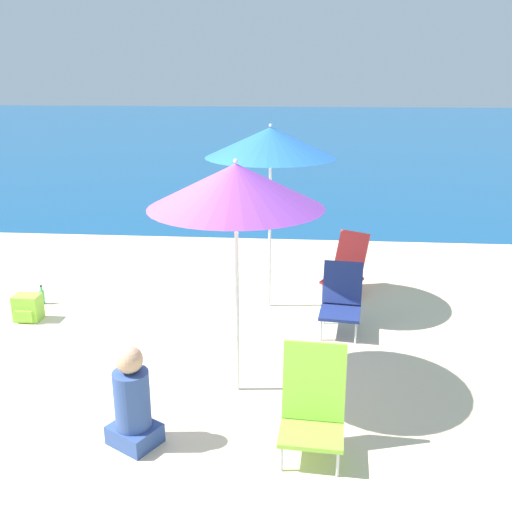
% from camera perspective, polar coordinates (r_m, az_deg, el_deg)
% --- Properties ---
extents(ground_plane, '(60.00, 60.00, 0.00)m').
position_cam_1_polar(ground_plane, '(5.85, -16.10, -12.19)').
color(ground_plane, beige).
extents(sea_water, '(60.00, 40.00, 0.01)m').
position_cam_1_polar(sea_water, '(30.03, 1.00, 12.52)').
color(sea_water, navy).
rests_on(sea_water, ground).
extents(beach_umbrella_blue, '(1.56, 1.56, 2.29)m').
position_cam_1_polar(beach_umbrella_blue, '(6.83, 1.45, 11.26)').
color(beach_umbrella_blue, white).
rests_on(beach_umbrella_blue, ground).
extents(beach_umbrella_purple, '(1.52, 1.52, 2.18)m').
position_cam_1_polar(beach_umbrella_purple, '(4.84, -2.03, 7.00)').
color(beach_umbrella_purple, white).
rests_on(beach_umbrella_purple, ground).
extents(beach_chair_lime, '(0.52, 0.50, 0.88)m').
position_cam_1_polar(beach_chair_lime, '(4.58, 5.72, -14.38)').
color(beach_chair_lime, silver).
rests_on(beach_chair_lime, ground).
extents(beach_chair_navy, '(0.53, 0.67, 0.77)m').
position_cam_1_polar(beach_chair_navy, '(6.64, 8.53, -4.19)').
color(beach_chair_navy, silver).
rests_on(beach_chair_navy, ground).
extents(beach_chair_red, '(0.68, 0.74, 0.80)m').
position_cam_1_polar(beach_chair_red, '(7.81, 9.08, -0.99)').
color(beach_chair_red, silver).
rests_on(beach_chair_red, ground).
extents(person_seated_near, '(0.48, 0.46, 0.86)m').
position_cam_1_polar(person_seated_near, '(4.77, -12.25, -14.19)').
color(person_seated_near, '#334C8C').
rests_on(person_seated_near, ground).
extents(backpack_lime, '(0.31, 0.25, 0.32)m').
position_cam_1_polar(backpack_lime, '(7.42, -21.86, -4.84)').
color(backpack_lime, '#8ECC3D').
rests_on(backpack_lime, ground).
extents(water_bottle, '(0.06, 0.06, 0.25)m').
position_cam_1_polar(water_bottle, '(7.88, -20.60, -3.81)').
color(water_bottle, '#4CB266').
rests_on(water_bottle, ground).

